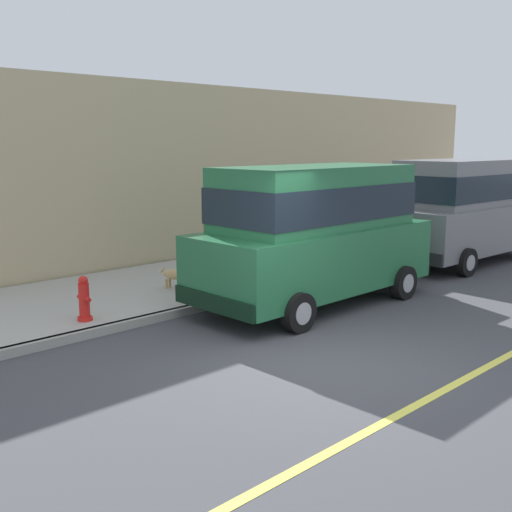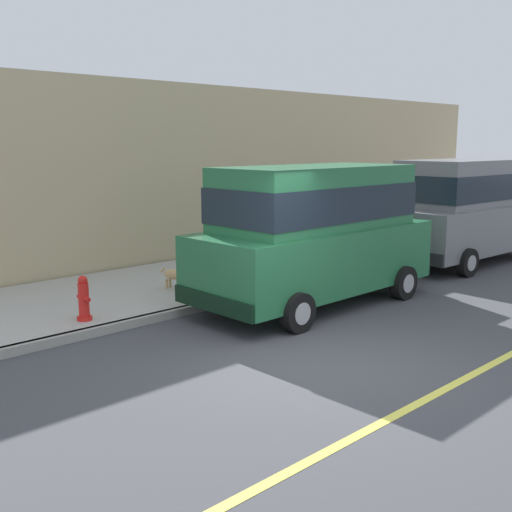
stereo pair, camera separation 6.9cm
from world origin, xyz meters
name	(u,v)px [view 1 (the left image)]	position (x,y,z in m)	size (l,w,h in m)	color
ground_plane	(323,364)	(0.00, 0.00, 0.00)	(80.00, 80.00, 0.00)	#424247
curb	(178,312)	(-3.20, 0.00, 0.07)	(0.16, 64.00, 0.14)	gray
sidewalk	(122,294)	(-5.00, 0.00, 0.07)	(3.60, 64.00, 0.14)	#A8A59E
lane_centre_line	(429,398)	(1.60, 0.00, 0.00)	(0.12, 57.60, 0.01)	#E0D64C
car_green_van	(315,229)	(-2.13, 2.29, 1.39)	(2.16, 4.91, 2.52)	#23663D
car_grey_van	(465,206)	(-2.22, 8.03, 1.39)	(2.26, 4.97, 2.52)	slate
dog_tan	(177,274)	(-4.36, 0.84, 0.43)	(0.73, 0.35, 0.49)	tan
fire_hydrant	(84,300)	(-3.65, -1.51, 0.48)	(0.34, 0.24, 0.72)	red
building_facade	(263,171)	(-7.10, 5.89, 2.15)	(0.50, 20.00, 4.31)	tan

